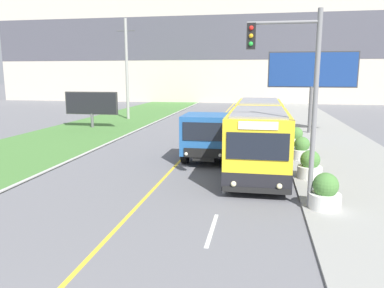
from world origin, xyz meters
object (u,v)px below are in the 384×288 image
at_px(planter_round_far, 296,138).
at_px(billboard_small, 91,104).
at_px(utility_pole_far, 127,69).
at_px(planter_round_second, 310,166).
at_px(planter_round_near, 325,193).
at_px(planter_round_third, 302,149).
at_px(traffic_light_mast, 296,86).
at_px(dump_truck, 209,136).
at_px(city_bus, 258,133).
at_px(billboard_large, 312,72).
at_px(car_distant, 256,113).

bearing_deg(planter_round_far, billboard_small, 159.95).
xyz_separation_m(utility_pole_far, planter_round_second, (15.19, -19.73, -4.32)).
bearing_deg(planter_round_near, billboard_small, 133.47).
height_order(utility_pole_far, planter_round_third, utility_pole_far).
xyz_separation_m(billboard_small, planter_round_far, (16.12, -5.88, -1.42)).
relative_size(billboard_small, planter_round_far, 3.88).
height_order(billboard_small, planter_round_near, billboard_small).
bearing_deg(traffic_light_mast, planter_round_third, 81.52).
bearing_deg(utility_pole_far, planter_round_third, -46.47).
relative_size(utility_pole_far, planter_round_near, 8.13).
distance_m(dump_truck, billboard_small, 15.21).
bearing_deg(utility_pole_far, planter_round_far, -38.95).
xyz_separation_m(city_bus, planter_round_far, (2.27, 4.53, -0.90)).
height_order(billboard_large, billboard_small, billboard_large).
bearing_deg(planter_round_near, utility_pole_far, 123.03).
height_order(city_bus, utility_pole_far, utility_pole_far).
bearing_deg(city_bus, dump_truck, 173.72).
distance_m(dump_truck, traffic_light_mast, 8.22).
bearing_deg(dump_truck, car_distant, 83.22).
xyz_separation_m(traffic_light_mast, billboard_large, (2.61, 16.86, 0.56)).
xyz_separation_m(utility_pole_far, planter_round_near, (15.23, -23.42, -4.32)).
xyz_separation_m(car_distant, traffic_light_mast, (1.48, -25.20, 3.36)).
bearing_deg(city_bus, planter_round_third, 20.39).
distance_m(utility_pole_far, planter_round_near, 28.27).
relative_size(dump_truck, utility_pole_far, 0.68).
xyz_separation_m(city_bus, traffic_light_mast, (1.14, -6.52, 2.55)).
bearing_deg(traffic_light_mast, planter_round_near, -2.20).
relative_size(car_distant, planter_round_second, 3.55).
relative_size(dump_truck, billboard_small, 1.44).
distance_m(car_distant, billboard_large, 10.09).
distance_m(dump_truck, planter_round_third, 4.84).
xyz_separation_m(dump_truck, planter_round_third, (4.77, 0.55, -0.65)).
distance_m(planter_round_near, planter_round_far, 11.08).
bearing_deg(utility_pole_far, traffic_light_mast, -58.84).
xyz_separation_m(city_bus, billboard_large, (3.75, 10.34, 3.12)).
bearing_deg(utility_pole_far, planter_round_second, -52.40).
distance_m(car_distant, billboard_small, 15.89).
xyz_separation_m(city_bus, planter_round_near, (2.24, -6.56, -0.90)).
bearing_deg(planter_round_second, dump_truck, 146.40).
bearing_deg(planter_round_second, car_distant, 96.72).
bearing_deg(car_distant, planter_round_third, -81.78).
distance_m(utility_pole_far, traffic_light_mast, 27.33).
distance_m(billboard_large, planter_round_third, 10.43).
distance_m(city_bus, car_distant, 18.70).
relative_size(billboard_small, planter_round_second, 3.78).
relative_size(billboard_small, planter_round_near, 3.82).
height_order(traffic_light_mast, planter_round_far, traffic_light_mast).
relative_size(utility_pole_far, traffic_light_mast, 1.52).
distance_m(utility_pole_far, billboard_large, 17.97).
relative_size(billboard_large, billboard_small, 1.40).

